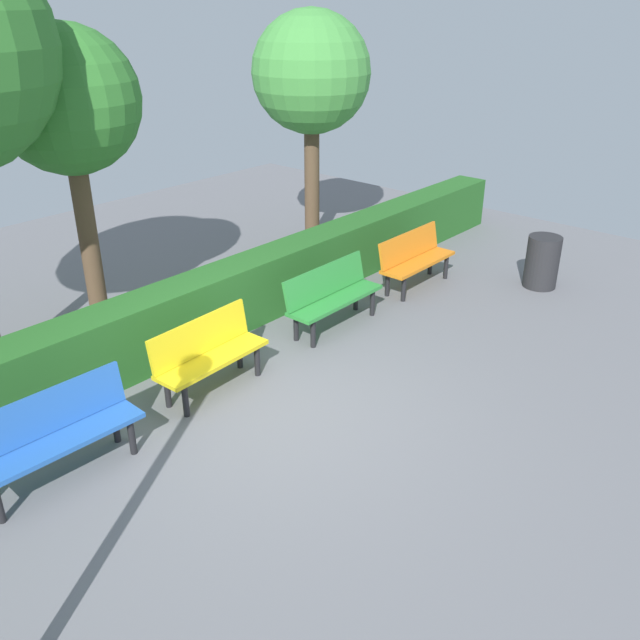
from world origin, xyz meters
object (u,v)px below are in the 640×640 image
object	(u,v)px
bench_yellow	(208,352)
tree_near	(311,75)
bench_orange	(415,257)
trash_bin	(542,262)
bench_blue	(53,433)
bench_green	(332,294)
tree_mid	(67,104)

from	to	relation	value
bench_yellow	tree_near	distance (m)	5.74
bench_orange	trash_bin	size ratio (longest dim) A/B	1.82
bench_yellow	trash_bin	world-z (taller)	bench_yellow
bench_blue	tree_near	size ratio (longest dim) A/B	0.41
bench_blue	trash_bin	size ratio (longest dim) A/B	2.01
bench_yellow	bench_blue	size ratio (longest dim) A/B	0.88
tree_near	bench_green	bearing A→B (deg)	46.23
bench_orange	tree_near	distance (m)	3.55
bench_orange	tree_mid	bearing A→B (deg)	-32.03
bench_blue	tree_mid	size ratio (longest dim) A/B	0.42
trash_bin	bench_blue	bearing A→B (deg)	-10.92
bench_blue	tree_near	distance (m)	7.46
tree_mid	bench_green	bearing A→B (deg)	129.85
bench_green	tree_mid	distance (m)	4.09
bench_blue	tree_mid	world-z (taller)	tree_mid
bench_green	tree_mid	xyz separation A→B (m)	(2.08, -2.49, 2.49)
bench_yellow	tree_mid	distance (m)	3.53
tree_mid	trash_bin	xyz separation A→B (m)	(-5.33, 4.06, -2.56)
bench_green	tree_mid	bearing A→B (deg)	-50.49
bench_orange	bench_yellow	size ratio (longest dim) A/B	1.04
tree_near	tree_mid	bearing A→B (deg)	-0.56
bench_orange	bench_yellow	bearing A→B (deg)	-0.50
bench_yellow	tree_near	world-z (taller)	tree_near
bench_blue	tree_near	world-z (taller)	tree_near
bench_yellow	trash_bin	distance (m)	5.68
tree_mid	trash_bin	world-z (taller)	tree_mid
bench_yellow	tree_mid	bearing A→B (deg)	-95.31
bench_green	trash_bin	size ratio (longest dim) A/B	1.94
bench_yellow	tree_near	bearing A→B (deg)	-154.13
bench_orange	tree_mid	xyz separation A→B (m)	(4.03, -2.54, 2.49)
trash_bin	bench_green	bearing A→B (deg)	-25.73
bench_blue	tree_mid	distance (m)	4.19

